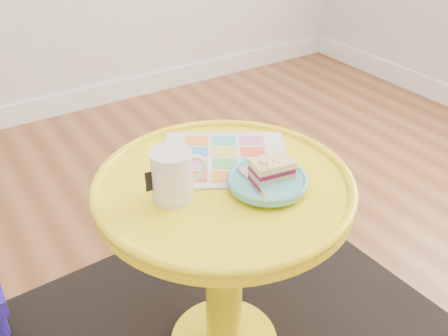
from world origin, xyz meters
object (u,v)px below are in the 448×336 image
plate (267,181)px  mug (173,174)px  newspaper (225,158)px  side_table (224,236)px

plate → mug: bearing=157.7°
newspaper → mug: bearing=-125.2°
side_table → newspaper: bearing=56.3°
side_table → plate: size_ratio=3.36×
newspaper → mug: mug is taller
mug → plate: (0.20, -0.08, -0.05)m
mug → plate: bearing=-15.5°
newspaper → plate: (0.01, -0.16, 0.02)m
side_table → plate: plate is taller
newspaper → plate: 0.16m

